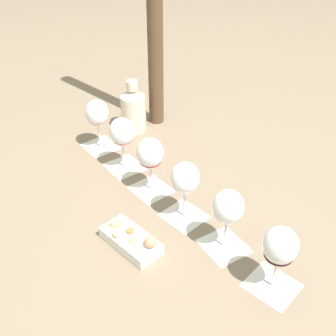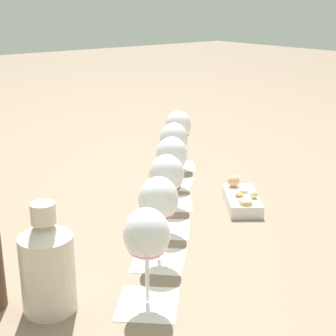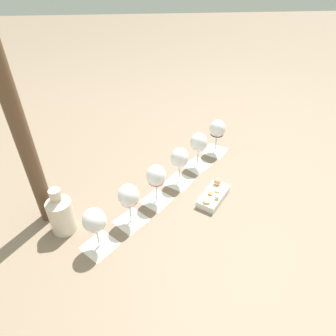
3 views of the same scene
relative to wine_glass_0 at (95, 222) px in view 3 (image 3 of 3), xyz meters
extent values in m
plane|color=#7F6B56|center=(0.27, 0.28, -0.13)|extent=(8.00, 8.00, 0.00)
cube|color=silver|center=(0.00, 0.00, -0.12)|extent=(0.15, 0.15, 0.00)
cube|color=silver|center=(0.11, 0.11, -0.12)|extent=(0.15, 0.15, 0.00)
cube|color=silver|center=(0.22, 0.22, -0.12)|extent=(0.15, 0.15, 0.00)
cube|color=silver|center=(0.32, 0.34, -0.12)|extent=(0.15, 0.15, 0.00)
cube|color=silver|center=(0.43, 0.45, -0.12)|extent=(0.15, 0.15, 0.00)
cube|color=silver|center=(0.54, 0.57, -0.12)|extent=(0.15, 0.15, 0.00)
cylinder|color=white|center=(0.00, 0.00, -0.12)|extent=(0.07, 0.07, 0.01)
cylinder|color=white|center=(0.00, 0.00, -0.07)|extent=(0.01, 0.01, 0.09)
ellipsoid|color=white|center=(0.00, 0.00, 0.01)|extent=(0.08, 0.08, 0.09)
ellipsoid|color=pink|center=(0.00, 0.00, -0.02)|extent=(0.07, 0.07, 0.03)
cylinder|color=white|center=(0.11, 0.11, -0.12)|extent=(0.07, 0.07, 0.01)
cylinder|color=white|center=(0.11, 0.11, -0.07)|extent=(0.01, 0.01, 0.09)
ellipsoid|color=white|center=(0.11, 0.11, 0.01)|extent=(0.08, 0.08, 0.09)
ellipsoid|color=#D05660|center=(0.11, 0.11, -0.02)|extent=(0.07, 0.07, 0.03)
cylinder|color=white|center=(0.22, 0.22, -0.12)|extent=(0.07, 0.07, 0.01)
cylinder|color=white|center=(0.22, 0.22, -0.07)|extent=(0.01, 0.01, 0.09)
ellipsoid|color=white|center=(0.22, 0.22, 0.01)|extent=(0.08, 0.08, 0.09)
ellipsoid|color=maroon|center=(0.22, 0.22, -0.02)|extent=(0.07, 0.07, 0.02)
cylinder|color=white|center=(0.32, 0.34, -0.12)|extent=(0.07, 0.07, 0.01)
cylinder|color=white|center=(0.32, 0.34, -0.07)|extent=(0.01, 0.01, 0.09)
ellipsoid|color=white|center=(0.32, 0.34, 0.01)|extent=(0.08, 0.08, 0.09)
ellipsoid|color=maroon|center=(0.32, 0.34, -0.01)|extent=(0.07, 0.07, 0.04)
cylinder|color=white|center=(0.43, 0.45, -0.12)|extent=(0.07, 0.07, 0.01)
cylinder|color=white|center=(0.43, 0.45, -0.07)|extent=(0.01, 0.01, 0.09)
ellipsoid|color=white|center=(0.43, 0.45, 0.01)|extent=(0.08, 0.08, 0.09)
ellipsoid|color=#4A1222|center=(0.43, 0.45, -0.01)|extent=(0.07, 0.07, 0.03)
cylinder|color=white|center=(0.54, 0.57, -0.12)|extent=(0.07, 0.07, 0.01)
cylinder|color=white|center=(0.54, 0.57, -0.07)|extent=(0.01, 0.01, 0.09)
ellipsoid|color=white|center=(0.54, 0.57, 0.01)|extent=(0.08, 0.08, 0.09)
ellipsoid|color=black|center=(0.54, 0.57, -0.02)|extent=(0.07, 0.07, 0.02)
cylinder|color=beige|center=(-0.14, 0.09, -0.06)|extent=(0.09, 0.09, 0.14)
cone|color=beige|center=(-0.14, 0.09, 0.02)|extent=(0.09, 0.09, 0.02)
cylinder|color=beige|center=(-0.14, 0.09, 0.05)|extent=(0.04, 0.04, 0.03)
cube|color=white|center=(0.46, 0.21, -0.11)|extent=(0.17, 0.18, 0.03)
cylinder|color=#DBB775|center=(0.42, 0.16, -0.09)|extent=(0.03, 0.03, 0.01)
cylinder|color=#DBB775|center=(0.47, 0.22, -0.09)|extent=(0.02, 0.02, 0.01)
sphere|color=beige|center=(0.46, 0.18, -0.08)|extent=(0.02, 0.02, 0.02)
sphere|color=tan|center=(0.48, 0.27, -0.08)|extent=(0.03, 0.03, 0.03)
cylinder|color=#B2703D|center=(0.44, 0.21, -0.09)|extent=(0.02, 0.02, 0.01)
cylinder|color=brown|center=(-0.22, 0.17, 0.41)|extent=(0.06, 0.06, 1.08)
camera|label=1|loc=(1.22, 0.42, 0.68)|focal=45.00mm
camera|label=2|loc=(-0.46, -0.63, 0.38)|focal=55.00mm
camera|label=3|loc=(0.19, -0.70, 0.75)|focal=32.00mm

